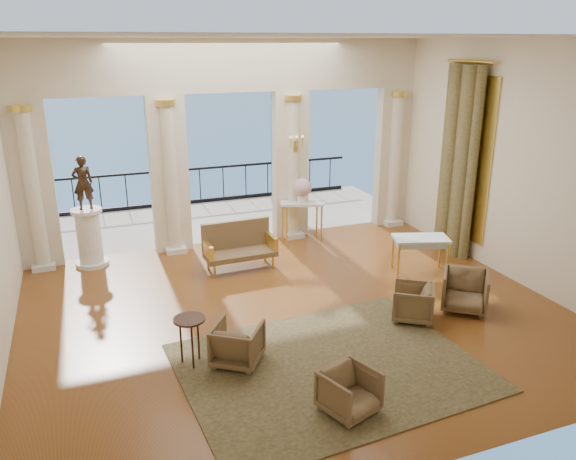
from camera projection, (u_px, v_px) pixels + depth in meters
name	position (u px, v px, depth m)	size (l,w,h in m)	color
floor	(295.00, 312.00, 9.69)	(9.00, 9.00, 0.00)	#54290D
room_walls	(325.00, 160.00, 7.78)	(9.00, 9.00, 9.00)	white
arcade	(231.00, 131.00, 12.24)	(9.00, 0.56, 4.50)	#F5E6CA
terrace	(214.00, 220.00, 14.84)	(10.00, 3.60, 0.10)	#BAAF9D
balustrade	(200.00, 189.00, 16.11)	(9.00, 0.06, 1.03)	black
palm_tree	(274.00, 55.00, 14.90)	(2.00, 2.00, 4.50)	#4C3823
sea	(104.00, 136.00, 64.71)	(160.00, 160.00, 0.00)	teal
curtain	(458.00, 162.00, 11.82)	(0.33, 1.40, 4.09)	brown
window_frame	(466.00, 158.00, 11.85)	(0.04, 1.60, 3.40)	gold
wall_sconce	(296.00, 145.00, 12.55)	(0.30, 0.11, 0.33)	gold
rug	(330.00, 367.00, 8.03)	(4.12, 3.20, 0.02)	#32351B
armchair_a	(350.00, 390.00, 6.98)	(0.62, 0.58, 0.64)	#47341D
armchair_b	(465.00, 289.00, 9.66)	(0.75, 0.70, 0.77)	#47341D
armchair_c	(413.00, 301.00, 9.33)	(0.65, 0.61, 0.67)	#47341D
armchair_d	(237.00, 342.00, 8.06)	(0.66, 0.62, 0.68)	#47341D
settee	(239.00, 246.00, 11.45)	(1.46, 0.67, 0.96)	#47341D
game_table	(421.00, 241.00, 11.17)	(1.20, 0.89, 0.74)	#ACCDDA
pedestal	(89.00, 238.00, 11.53)	(0.67, 0.67, 1.22)	silver
statue	(83.00, 183.00, 11.15)	(0.40, 0.26, 1.09)	#302115
console_table	(302.00, 209.00, 12.88)	(1.05, 0.72, 0.93)	silver
urn	(302.00, 189.00, 12.73)	(0.43, 0.43, 0.57)	white
side_table	(190.00, 325.00, 7.92)	(0.45, 0.45, 0.74)	black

